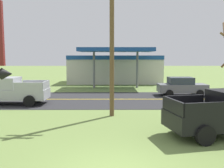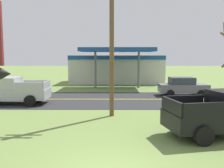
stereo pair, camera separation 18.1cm
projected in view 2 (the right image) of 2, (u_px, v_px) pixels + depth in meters
The scene contains 6 objects.
road_asphalt at pixel (112, 99), 20.19m from camera, with size 140.00×8.00×0.02m, color #2B2B2D.
road_centre_line at pixel (112, 99), 20.19m from camera, with size 126.00×0.20×0.01m, color gold.
utility_pole at pixel (112, 29), 14.07m from camera, with size 1.72×0.26×9.41m.
gas_station at pixel (116, 68), 33.29m from camera, with size 12.00×11.50×4.40m.
pickup_silver_on_road at pixel (11, 91), 18.15m from camera, with size 5.20×2.24×1.96m.
car_grey_far_lane at pixel (183, 86), 22.05m from camera, with size 4.20×2.00×1.64m.
Camera 2 is at (0.10, -6.94, 3.42)m, focal length 40.08 mm.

